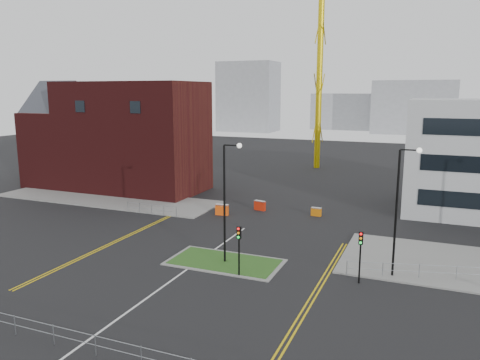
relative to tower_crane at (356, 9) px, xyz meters
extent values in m
plane|color=black|center=(-3.75, -53.52, -25.16)|extent=(200.00, 200.00, 0.00)
cube|color=slate|center=(-23.75, -31.52, -25.10)|extent=(28.00, 8.00, 0.12)
cube|color=slate|center=(-1.75, -45.52, -25.12)|extent=(8.60, 4.60, 0.08)
cube|color=#26521B|center=(-1.75, -45.52, -25.10)|extent=(8.00, 4.00, 0.12)
cube|color=#431011|center=(-23.75, -25.52, -18.16)|extent=(18.00, 10.00, 14.00)
cube|color=black|center=(-27.75, -30.54, -14.16)|extent=(1.40, 0.10, 1.40)
cube|color=black|center=(-19.75, -30.54, -14.16)|extent=(1.40, 0.10, 1.40)
cube|color=#431011|center=(-35.75, -25.52, -20.16)|extent=(6.00, 10.00, 10.00)
cube|color=#2D3038|center=(-35.75, -25.52, -15.16)|extent=(6.40, 8.49, 8.49)
cylinder|color=gold|center=(-5.75, 1.48, -8.99)|extent=(1.00, 1.00, 32.35)
cylinder|color=black|center=(-1.75, -45.52, -20.66)|extent=(0.16, 0.16, 9.00)
cylinder|color=black|center=(-1.15, -45.52, -16.16)|extent=(1.20, 0.10, 0.10)
sphere|color=silver|center=(-0.55, -45.52, -16.16)|extent=(0.36, 0.36, 0.36)
cylinder|color=black|center=(10.25, -43.52, -20.66)|extent=(0.16, 0.16, 9.00)
cylinder|color=black|center=(10.85, -43.52, -16.16)|extent=(1.20, 0.10, 0.10)
sphere|color=silver|center=(11.45, -43.52, -16.16)|extent=(0.36, 0.36, 0.36)
cylinder|color=black|center=(0.25, -47.52, -23.66)|extent=(0.12, 0.12, 3.00)
cube|color=black|center=(0.25, -47.52, -21.96)|extent=(0.28, 0.22, 0.90)
sphere|color=red|center=(0.25, -47.65, -21.66)|extent=(0.18, 0.18, 0.18)
sphere|color=orange|center=(0.25, -47.65, -21.96)|extent=(0.18, 0.18, 0.18)
sphere|color=#0CCC33|center=(0.25, -47.65, -22.26)|extent=(0.18, 0.18, 0.18)
cylinder|color=black|center=(8.25, -45.52, -23.66)|extent=(0.12, 0.12, 3.00)
cube|color=black|center=(8.25, -45.52, -21.96)|extent=(0.28, 0.22, 0.90)
sphere|color=red|center=(8.25, -45.65, -21.66)|extent=(0.18, 0.18, 0.18)
sphere|color=orange|center=(8.25, -45.65, -21.96)|extent=(0.18, 0.18, 0.18)
sphere|color=#0CCC33|center=(8.25, -45.65, -22.26)|extent=(0.18, 0.18, 0.18)
cylinder|color=gray|center=(-3.75, -59.52, -24.11)|extent=(24.00, 0.04, 0.04)
cylinder|color=gray|center=(-3.75, -59.52, -24.61)|extent=(24.00, 0.04, 0.04)
cylinder|color=gray|center=(-14.75, -35.52, -24.11)|extent=(6.00, 0.04, 0.04)
cylinder|color=gray|center=(-14.75, -35.52, -24.61)|extent=(6.00, 0.04, 0.04)
cylinder|color=gray|center=(-17.75, -35.52, -24.61)|extent=(0.05, 0.05, 1.10)
cylinder|color=gray|center=(-11.75, -35.52, -24.61)|extent=(0.05, 0.05, 1.10)
cylinder|color=gray|center=(7.25, -44.52, -24.61)|extent=(0.05, 0.05, 1.10)
cube|color=silver|center=(-3.75, -51.52, -25.16)|extent=(0.15, 30.00, 0.01)
cube|color=gold|center=(-12.75, -43.52, -25.16)|extent=(0.12, 24.00, 0.01)
cube|color=gold|center=(-12.45, -43.52, -25.16)|extent=(0.12, 24.00, 0.01)
cube|color=gold|center=(5.75, -47.52, -25.16)|extent=(0.12, 20.00, 0.01)
cube|color=gold|center=(6.05, -47.52, -25.16)|extent=(0.12, 20.00, 0.01)
cube|color=gray|center=(-43.75, 66.48, -14.16)|extent=(18.00, 12.00, 22.00)
cube|color=gray|center=(6.25, 76.48, -17.16)|extent=(24.00, 12.00, 16.00)
cube|color=gray|center=(-11.75, 86.48, -19.16)|extent=(30.00, 12.00, 12.00)
cube|color=red|center=(-4.75, -29.52, -24.63)|extent=(1.33, 0.70, 1.06)
cube|color=silver|center=(-4.75, -29.52, -24.16)|extent=(1.33, 0.70, 0.13)
cube|color=#F24E0D|center=(-7.75, -32.92, -24.59)|extent=(1.41, 0.61, 1.14)
cube|color=silver|center=(-7.75, -32.92, -24.08)|extent=(1.41, 0.61, 0.14)
cube|color=#C9660B|center=(1.51, -29.52, -24.72)|extent=(1.08, 0.39, 0.89)
cube|color=silver|center=(1.51, -29.52, -24.31)|extent=(1.08, 0.39, 0.11)
camera|label=1|loc=(12.18, -76.25, -12.32)|focal=35.00mm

